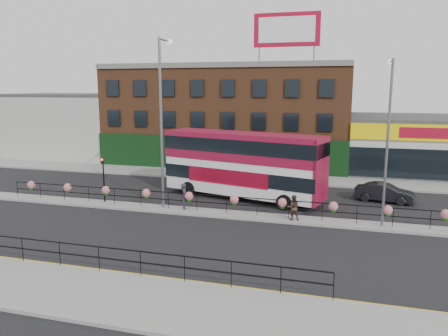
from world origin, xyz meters
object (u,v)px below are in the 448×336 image
(car, at_px, (385,193))
(lamp_column_east, at_px, (388,129))
(pedestrian_b, at_px, (293,207))
(lamp_column_west, at_px, (163,109))
(pedestrian_a, at_px, (184,196))
(double_decker_bus, at_px, (243,159))

(car, relative_size, lamp_column_east, 0.45)
(pedestrian_b, bearing_deg, lamp_column_east, 170.94)
(lamp_column_west, distance_m, lamp_column_east, 13.90)
(pedestrian_a, bearing_deg, pedestrian_b, -109.44)
(car, relative_size, pedestrian_b, 2.76)
(double_decker_bus, xyz_separation_m, lamp_column_east, (9.37, -4.29, 2.81))
(lamp_column_west, bearing_deg, double_decker_bus, 41.46)
(pedestrian_b, bearing_deg, double_decker_bus, -62.06)
(car, height_order, pedestrian_a, pedestrian_a)
(double_decker_bus, distance_m, car, 10.40)
(double_decker_bus, bearing_deg, lamp_column_west, -138.54)
(pedestrian_b, relative_size, lamp_column_west, 0.14)
(lamp_column_east, bearing_deg, lamp_column_west, 178.67)
(lamp_column_west, bearing_deg, pedestrian_a, -11.40)
(double_decker_bus, height_order, lamp_column_west, lamp_column_west)
(double_decker_bus, relative_size, car, 2.89)
(car, relative_size, lamp_column_west, 0.38)
(double_decker_bus, distance_m, pedestrian_b, 6.68)
(lamp_column_west, bearing_deg, pedestrian_b, -4.99)
(car, distance_m, pedestrian_a, 14.31)
(pedestrian_b, height_order, lamp_column_east, lamp_column_east)
(lamp_column_west, xyz_separation_m, lamp_column_east, (13.86, -0.32, -0.92))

